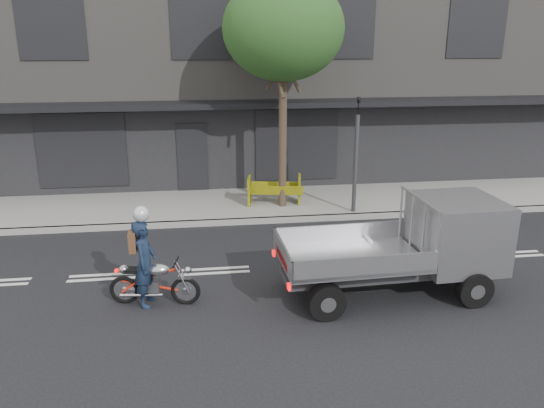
{
  "coord_description": "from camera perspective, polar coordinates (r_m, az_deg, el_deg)",
  "views": [
    {
      "loc": [
        -0.14,
        -11.1,
        5.08
      ],
      "look_at": [
        1.39,
        0.5,
        1.39
      ],
      "focal_mm": 35.0,
      "sensor_mm": 36.0,
      "label": 1
    }
  ],
  "objects": [
    {
      "name": "traffic_light_pole",
      "position": [
        15.47,
        8.98,
        4.51
      ],
      "size": [
        0.12,
        0.12,
        3.5
      ],
      "color": "#2D2D30",
      "rests_on": "ground"
    },
    {
      "name": "street_tree",
      "position": [
        15.48,
        1.22,
        18.25
      ],
      "size": [
        3.4,
        3.4,
        6.74
      ],
      "color": "#382B21",
      "rests_on": "ground"
    },
    {
      "name": "construction_barrier",
      "position": [
        16.04,
        0.39,
        1.36
      ],
      "size": [
        1.75,
        0.95,
        0.93
      ],
      "primitive_type": null,
      "rotation": [
        0.0,
        0.0,
        -0.18
      ],
      "color": "yellow",
      "rests_on": "sidewalk"
    },
    {
      "name": "ground",
      "position": [
        12.21,
        -6.24,
        -7.19
      ],
      "size": [
        80.0,
        80.0,
        0.0
      ],
      "primitive_type": "plane",
      "color": "black",
      "rests_on": "ground"
    },
    {
      "name": "kerb",
      "position": [
        15.05,
        -6.58,
        -2.01
      ],
      "size": [
        32.0,
        0.2,
        0.15
      ],
      "primitive_type": "cube",
      "color": "gray",
      "rests_on": "ground"
    },
    {
      "name": "building_main",
      "position": [
        22.42,
        -7.42,
        14.63
      ],
      "size": [
        26.0,
        10.0,
        8.0
      ],
      "primitive_type": "cube",
      "color": "slate",
      "rests_on": "ground"
    },
    {
      "name": "sidewalk",
      "position": [
        16.57,
        -6.7,
        -0.18
      ],
      "size": [
        32.0,
        3.2,
        0.15
      ],
      "primitive_type": "cube",
      "color": "gray",
      "rests_on": "ground"
    },
    {
      "name": "flatbed_ute",
      "position": [
        11.35,
        17.37,
        -3.45
      ],
      "size": [
        4.52,
        2.01,
        2.06
      ],
      "rotation": [
        0.0,
        0.0,
        0.04
      ],
      "color": "black",
      "rests_on": "ground"
    },
    {
      "name": "rider",
      "position": [
        10.66,
        -13.5,
        -6.23
      ],
      "size": [
        0.52,
        0.7,
        1.75
      ],
      "primitive_type": "imported",
      "rotation": [
        0.0,
        0.0,
        1.41
      ],
      "color": "#142138",
      "rests_on": "ground"
    },
    {
      "name": "motorcycle",
      "position": [
        10.8,
        -12.55,
        -8.13
      ],
      "size": [
        1.81,
        0.53,
        0.94
      ],
      "rotation": [
        0.0,
        0.0,
        -0.16
      ],
      "color": "black",
      "rests_on": "ground"
    }
  ]
}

